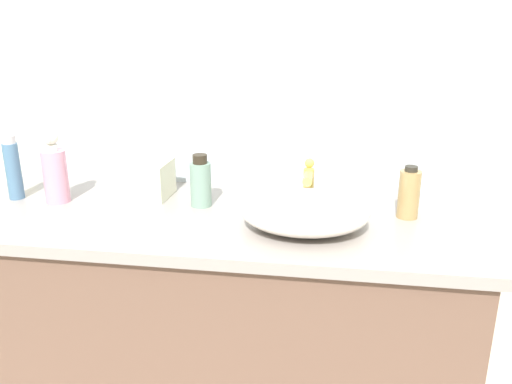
{
  "coord_description": "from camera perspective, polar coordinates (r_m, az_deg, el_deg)",
  "views": [
    {
      "loc": [
        0.38,
        -0.97,
        1.44
      ],
      "look_at": [
        0.17,
        0.38,
        0.98
      ],
      "focal_mm": 36.96,
      "sensor_mm": 36.0,
      "label": 1
    }
  ],
  "objects": [
    {
      "name": "wall_mirror_panel",
      "position": [
        1.7,
        -3.11,
        16.01
      ],
      "size": [
        1.4,
        0.01,
        0.93
      ],
      "primitive_type": "cube",
      "color": "#B2BCC6",
      "rests_on": "vanity_counter"
    },
    {
      "name": "bathroom_wall_rear",
      "position": [
        1.75,
        -3.81,
        14.06
      ],
      "size": [
        6.0,
        0.06,
        2.6
      ],
      "primitive_type": "cube",
      "color": "silver",
      "rests_on": "ground"
    },
    {
      "name": "tissue_box",
      "position": [
        1.67,
        -11.68,
        1.64
      ],
      "size": [
        0.14,
        0.14,
        0.15
      ],
      "color": "beige",
      "rests_on": "vanity_counter"
    },
    {
      "name": "lotion_bottle",
      "position": [
        1.77,
        -24.81,
        2.32
      ],
      "size": [
        0.05,
        0.05,
        0.2
      ],
      "color": "#4A7193",
      "rests_on": "vanity_counter"
    },
    {
      "name": "faucet",
      "position": [
        1.55,
        5.69,
        1.12
      ],
      "size": [
        0.03,
        0.12,
        0.14
      ],
      "color": "gold",
      "rests_on": "vanity_counter"
    },
    {
      "name": "sink_basin",
      "position": [
        1.4,
        5.26,
        -2.09
      ],
      "size": [
        0.34,
        0.29,
        0.09
      ],
      "primitive_type": "ellipsoid",
      "color": "silver",
      "rests_on": "vanity_counter"
    },
    {
      "name": "vanity_counter",
      "position": [
        1.73,
        -4.57,
        -16.32
      ],
      "size": [
        1.49,
        0.57,
        0.9
      ],
      "color": "brown",
      "rests_on": "ground"
    },
    {
      "name": "spray_can",
      "position": [
        1.53,
        16.22,
        -0.16
      ],
      "size": [
        0.06,
        0.06,
        0.15
      ],
      "color": "#A78450",
      "rests_on": "vanity_counter"
    },
    {
      "name": "perfume_bottle",
      "position": [
        1.56,
        -6.01,
        1.03
      ],
      "size": [
        0.06,
        0.06,
        0.16
      ],
      "color": "gray",
      "rests_on": "vanity_counter"
    },
    {
      "name": "soap_dispenser",
      "position": [
        1.69,
        -20.92,
        2.0
      ],
      "size": [
        0.07,
        0.07,
        0.22
      ],
      "color": "pink",
      "rests_on": "vanity_counter"
    }
  ]
}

